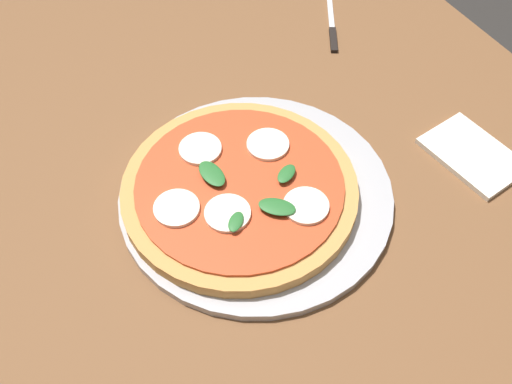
{
  "coord_description": "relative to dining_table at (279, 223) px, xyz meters",
  "views": [
    {
      "loc": [
        -0.41,
        0.26,
        1.34
      ],
      "look_at": [
        -0.01,
        0.04,
        0.75
      ],
      "focal_mm": 40.78,
      "sensor_mm": 36.0,
      "label": 1
    }
  ],
  "objects": [
    {
      "name": "ground_plane",
      "position": [
        0.0,
        0.0,
        -0.65
      ],
      "size": [
        6.0,
        6.0,
        0.0
      ],
      "primitive_type": "plane",
      "color": "#2D2B28"
    },
    {
      "name": "dining_table",
      "position": [
        0.0,
        0.0,
        0.0
      ],
      "size": [
        1.47,
        0.92,
        0.74
      ],
      "color": "brown",
      "rests_on": "ground_plane"
    },
    {
      "name": "pizza",
      "position": [
        -0.0,
        0.06,
        0.12
      ],
      "size": [
        0.3,
        0.3,
        0.03
      ],
      "color": "tan",
      "rests_on": "serving_tray"
    },
    {
      "name": "napkin",
      "position": [
        -0.09,
        -0.25,
        0.1
      ],
      "size": [
        0.14,
        0.11,
        0.01
      ],
      "primitive_type": "cube",
      "rotation": [
        0.0,
        0.0,
        0.13
      ],
      "color": "white",
      "rests_on": "dining_table"
    },
    {
      "name": "knife",
      "position": [
        0.25,
        -0.24,
        0.1
      ],
      "size": [
        0.15,
        0.09,
        0.01
      ],
      "color": "black",
      "rests_on": "dining_table"
    },
    {
      "name": "serving_tray",
      "position": [
        -0.01,
        0.04,
        0.1
      ],
      "size": [
        0.35,
        0.35,
        0.01
      ],
      "primitive_type": "cylinder",
      "color": "#B2B2B7",
      "rests_on": "dining_table"
    }
  ]
}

